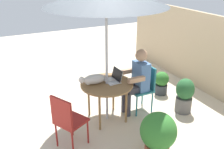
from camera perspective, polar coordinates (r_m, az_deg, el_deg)
ground_plane at (r=4.69m, az=-1.11°, el=-9.97°), size 14.00×14.00×0.00m
fence_back at (r=5.68m, az=21.72°, el=3.96°), size 5.89×0.08×1.69m
patio_table at (r=4.37m, az=-1.18°, el=-2.85°), size 0.92×0.92×0.72m
chair_occupied at (r=4.77m, az=7.35°, el=-2.28°), size 0.40×0.40×0.90m
chair_empty at (r=3.79m, az=-10.24°, el=-9.85°), size 0.54×0.54×0.90m
person_seated at (r=4.61m, az=5.81°, el=-0.78°), size 0.48×0.48×1.24m
laptop at (r=4.41m, az=0.57°, el=-0.70°), size 0.31×0.26×0.21m
cat at (r=4.30m, az=-4.32°, el=-1.12°), size 0.23×0.65×0.17m
potted_plant_near_fence at (r=5.52m, az=11.22°, el=-1.78°), size 0.30×0.30×0.51m
potted_plant_by_chair at (r=3.71m, az=10.46°, el=-13.21°), size 0.52×0.52×0.73m
potted_plant_corner at (r=4.92m, az=16.20°, el=-4.48°), size 0.34×0.34×0.69m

